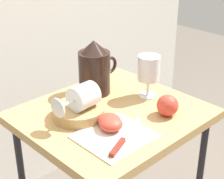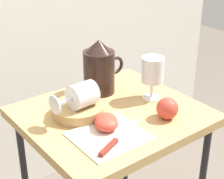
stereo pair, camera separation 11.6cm
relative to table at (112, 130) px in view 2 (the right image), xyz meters
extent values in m
cube|color=silver|center=(0.00, 0.65, 0.29)|extent=(2.40, 0.03, 1.83)
cube|color=tan|center=(0.00, 0.00, 0.05)|extent=(0.56, 0.50, 0.03)
cylinder|color=black|center=(0.24, 0.21, -0.29)|extent=(0.02, 0.02, 0.66)
cube|color=beige|center=(-0.10, -0.11, 0.07)|extent=(0.20, 0.19, 0.00)
cylinder|color=tan|center=(-0.10, 0.05, 0.09)|extent=(0.17, 0.17, 0.03)
cylinder|color=black|center=(0.06, 0.15, 0.14)|extent=(0.11, 0.11, 0.15)
cylinder|color=#D1661E|center=(0.06, 0.15, 0.11)|extent=(0.10, 0.10, 0.08)
cone|color=black|center=(0.06, 0.15, 0.24)|extent=(0.09, 0.09, 0.04)
torus|color=black|center=(0.13, 0.15, 0.15)|extent=(0.07, 0.01, 0.07)
cylinder|color=silver|center=(0.17, -0.01, 0.07)|extent=(0.06, 0.06, 0.00)
cylinder|color=silver|center=(0.17, -0.01, 0.10)|extent=(0.01, 0.01, 0.06)
cylinder|color=silver|center=(0.17, -0.01, 0.17)|extent=(0.08, 0.08, 0.09)
cylinder|color=#D1661E|center=(0.17, -0.01, 0.16)|extent=(0.07, 0.07, 0.04)
cylinder|color=silver|center=(-0.09, 0.03, 0.14)|extent=(0.08, 0.08, 0.08)
cylinder|color=silver|center=(-0.16, 0.03, 0.14)|extent=(0.06, 0.01, 0.01)
cylinder|color=silver|center=(-0.19, 0.03, 0.14)|extent=(0.01, 0.06, 0.06)
ellipsoid|color=#CC3D2D|center=(-0.08, -0.08, 0.09)|extent=(0.07, 0.07, 0.04)
ellipsoid|color=#CC3D2D|center=(-0.07, -0.06, 0.09)|extent=(0.07, 0.07, 0.04)
sphere|color=#CC3D2D|center=(0.11, -0.14, 0.10)|extent=(0.07, 0.07, 0.07)
cube|color=silver|center=(-0.04, -0.12, 0.07)|extent=(0.13, 0.06, 0.00)
cube|color=maroon|center=(-0.14, -0.16, 0.08)|extent=(0.08, 0.05, 0.01)
camera|label=1|loc=(-0.72, -0.75, 0.65)|focal=59.07mm
camera|label=2|loc=(-0.64, -0.83, 0.65)|focal=59.07mm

